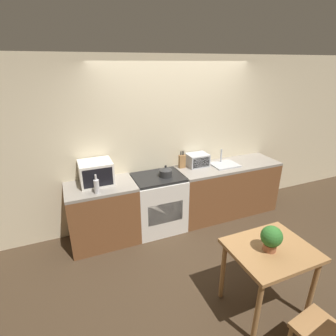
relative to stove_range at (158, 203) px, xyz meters
name	(u,v)px	position (x,y,z in m)	size (l,w,h in m)	color
ground_plane	(205,251)	(0.40, -0.80, -0.45)	(16.00, 16.00, 0.00)	#3D2D1E
wall_back	(174,142)	(0.40, 0.34, 0.85)	(10.00, 0.06, 2.60)	beige
counter_left_run	(103,214)	(-0.85, 0.00, 0.00)	(0.95, 0.62, 0.90)	brown
counter_right_run	(226,189)	(1.26, 0.00, 0.00)	(1.76, 0.62, 0.90)	brown
stove_range	(158,203)	(0.00, 0.00, 0.00)	(0.75, 0.62, 0.90)	silver
kettle	(166,172)	(0.11, -0.04, 0.53)	(0.19, 0.19, 0.18)	#2D2D2D
microwave	(96,173)	(-0.88, 0.09, 0.61)	(0.44, 0.39, 0.32)	silver
bottle	(97,186)	(-0.92, -0.21, 0.55)	(0.07, 0.07, 0.26)	silver
knife_block	(182,161)	(0.48, 0.17, 0.56)	(0.10, 0.06, 0.28)	#9E7042
toaster_oven	(197,160)	(0.75, 0.15, 0.55)	(0.34, 0.27, 0.20)	#ADAFB5
sink_basin	(224,164)	(1.18, 0.01, 0.47)	(0.43, 0.35, 0.24)	#ADAFB5
dining_table	(270,258)	(0.52, -1.81, 0.21)	(0.81, 0.68, 0.77)	#9E7042
dining_chair	(331,334)	(0.52, -2.54, 0.02)	(0.43, 0.43, 0.82)	#9E7042
potted_plant	(271,238)	(0.48, -1.83, 0.47)	(0.21, 0.21, 0.26)	#9E5B3D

